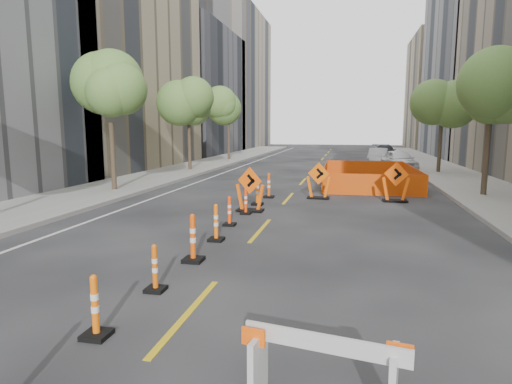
% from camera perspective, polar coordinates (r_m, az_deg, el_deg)
% --- Properties ---
extents(ground_plane, '(140.00, 140.00, 0.00)m').
position_cam_1_polar(ground_plane, '(9.27, -4.50, -10.84)').
color(ground_plane, black).
extents(sidewalk_left, '(4.00, 90.00, 0.15)m').
position_cam_1_polar(sidewalk_left, '(23.60, -17.13, 0.92)').
color(sidewalk_left, gray).
rests_on(sidewalk_left, ground).
extents(sidewalk_right, '(4.00, 90.00, 0.15)m').
position_cam_1_polar(sidewalk_right, '(21.57, 29.55, -0.53)').
color(sidewalk_right, gray).
rests_on(sidewalk_right, ground).
extents(bld_left_d, '(12.00, 16.00, 14.00)m').
position_cam_1_polar(bld_left_d, '(51.57, -10.28, 12.85)').
color(bld_left_d, '#4C4C51').
rests_on(bld_left_d, ground).
extents(bld_left_e, '(12.00, 20.00, 20.00)m').
position_cam_1_polar(bld_left_e, '(67.24, -4.82, 14.50)').
color(bld_left_e, gray).
rests_on(bld_left_e, ground).
extents(bld_right_d, '(12.00, 18.00, 20.00)m').
position_cam_1_polar(bld_right_d, '(51.13, 29.74, 15.30)').
color(bld_right_d, gray).
rests_on(bld_right_d, ground).
extents(bld_right_e, '(12.00, 14.00, 16.00)m').
position_cam_1_polar(bld_right_e, '(68.67, 24.99, 11.94)').
color(bld_right_e, tan).
rests_on(bld_right_e, ground).
extents(tree_l_b, '(2.80, 2.80, 5.95)m').
position_cam_1_polar(tree_l_b, '(21.43, -18.91, 12.03)').
color(tree_l_b, '#382B1E').
rests_on(tree_l_b, ground).
extents(tree_l_c, '(2.80, 2.80, 5.95)m').
position_cam_1_polar(tree_l_c, '(30.43, -8.98, 11.24)').
color(tree_l_c, '#382B1E').
rests_on(tree_l_c, ground).
extents(tree_l_d, '(2.80, 2.80, 5.95)m').
position_cam_1_polar(tree_l_d, '(39.92, -3.70, 10.68)').
color(tree_l_d, '#382B1E').
rests_on(tree_l_d, ground).
extents(tree_r_b, '(2.80, 2.80, 5.95)m').
position_cam_1_polar(tree_r_b, '(21.23, 28.88, 11.47)').
color(tree_r_b, '#382B1E').
rests_on(tree_r_b, ground).
extents(tree_r_c, '(2.80, 2.80, 5.95)m').
position_cam_1_polar(tree_r_c, '(30.95, 23.60, 10.59)').
color(tree_r_c, '#382B1E').
rests_on(tree_r_c, ground).
extents(channelizer_1, '(0.38, 0.38, 0.97)m').
position_cam_1_polar(channelizer_1, '(6.91, -20.67, -14.06)').
color(channelizer_1, '#EC6109').
rests_on(channelizer_1, ground).
extents(channelizer_2, '(0.36, 0.36, 0.92)m').
position_cam_1_polar(channelizer_2, '(8.41, -13.33, -9.81)').
color(channelizer_2, '#D85709').
rests_on(channelizer_2, ground).
extents(channelizer_3, '(0.45, 0.45, 1.13)m').
position_cam_1_polar(channelizer_3, '(10.00, -8.42, -6.07)').
color(channelizer_3, '#E14909').
rests_on(channelizer_3, ground).
extents(channelizer_4, '(0.41, 0.41, 1.03)m').
position_cam_1_polar(channelizer_4, '(11.73, -5.35, -4.07)').
color(channelizer_4, '#FA650A').
rests_on(channelizer_4, ground).
extents(channelizer_5, '(0.37, 0.37, 0.95)m').
position_cam_1_polar(channelizer_5, '(13.52, -3.56, -2.52)').
color(channelizer_5, '#FF420A').
rests_on(channelizer_5, ground).
extents(channelizer_6, '(0.37, 0.37, 0.93)m').
position_cam_1_polar(channelizer_6, '(15.28, -1.37, -1.24)').
color(channelizer_6, '#FF400A').
rests_on(channelizer_6, ground).
extents(channelizer_7, '(0.44, 0.44, 1.12)m').
position_cam_1_polar(channelizer_7, '(17.05, 0.19, 0.11)').
color(channelizer_7, '#F1600A').
rests_on(channelizer_7, ground).
extents(channelizer_8, '(0.43, 0.43, 1.10)m').
position_cam_1_polar(channelizer_8, '(18.84, 1.72, 0.89)').
color(channelizer_8, '#F34F0A').
rests_on(channelizer_8, ground).
extents(chevron_sign_left, '(1.25, 0.96, 1.65)m').
position_cam_1_polar(chevron_sign_left, '(15.72, -0.80, 0.36)').
color(chevron_sign_left, '#FF5B0A').
rests_on(chevron_sign_left, ground).
extents(chevron_sign_center, '(1.17, 0.86, 1.58)m').
position_cam_1_polar(chevron_sign_center, '(18.74, 8.35, 1.51)').
color(chevron_sign_center, '#F9620A').
rests_on(chevron_sign_center, ground).
extents(chevron_sign_right, '(1.29, 1.05, 1.67)m').
position_cam_1_polar(chevron_sign_right, '(18.68, 18.14, 1.28)').
color(chevron_sign_right, '#FF560A').
rests_on(chevron_sign_right, ground).
extents(safety_fence, '(4.82, 8.00, 0.99)m').
position_cam_1_polar(safety_fence, '(24.04, 14.71, 2.16)').
color(safety_fence, '#E44A0C').
rests_on(safety_fence, ground).
extents(barricade_board, '(1.87, 0.83, 0.91)m').
position_cam_1_polar(barricade_board, '(5.05, 8.97, -22.86)').
color(barricade_board, silver).
rests_on(barricade_board, ground).
extents(parked_car_near, '(2.56, 4.65, 1.50)m').
position_cam_1_polar(parked_car_near, '(32.30, 18.55, 4.04)').
color(parked_car_near, white).
rests_on(parked_car_near, ground).
extents(parked_car_mid, '(1.89, 4.26, 1.36)m').
position_cam_1_polar(parked_car_mid, '(37.04, 15.94, 4.57)').
color(parked_car_mid, '#B4B3B9').
rests_on(parked_car_mid, ground).
extents(parked_car_far, '(2.36, 5.09, 1.44)m').
position_cam_1_polar(parked_car_far, '(42.88, 16.70, 5.10)').
color(parked_car_far, black).
rests_on(parked_car_far, ground).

